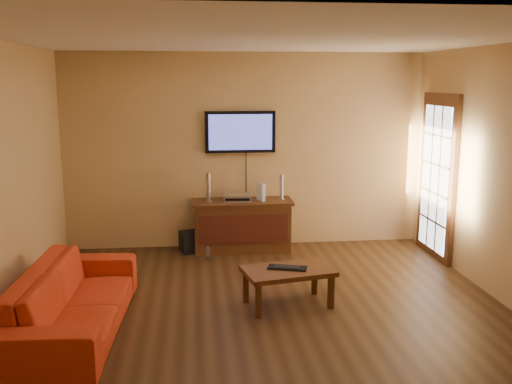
{
  "coord_description": "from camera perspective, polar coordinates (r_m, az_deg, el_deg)",
  "views": [
    {
      "loc": [
        -0.71,
        -5.37,
        2.33
      ],
      "look_at": [
        -0.04,
        0.8,
        1.1
      ],
      "focal_mm": 40.0,
      "sensor_mm": 36.0,
      "label": 1
    }
  ],
  "objects": [
    {
      "name": "ground_plane",
      "position": [
        5.9,
        1.24,
        -12.06
      ],
      "size": [
        5.0,
        5.0,
        0.0
      ],
      "primitive_type": "plane",
      "color": "#311E0D",
      "rests_on": "ground"
    },
    {
      "name": "room_walls",
      "position": [
        6.08,
        0.54,
        5.13
      ],
      "size": [
        5.0,
        5.0,
        5.0
      ],
      "color": "tan",
      "rests_on": "ground"
    },
    {
      "name": "french_door",
      "position": [
        7.86,
        17.66,
        1.29
      ],
      "size": [
        0.07,
        1.02,
        2.22
      ],
      "color": "#43220F",
      "rests_on": "ground"
    },
    {
      "name": "media_console",
      "position": [
        7.88,
        -1.4,
        -3.33
      ],
      "size": [
        1.38,
        0.53,
        0.7
      ],
      "color": "#43220F",
      "rests_on": "ground"
    },
    {
      "name": "television",
      "position": [
        7.88,
        -1.58,
        6.02
      ],
      "size": [
        0.97,
        0.08,
        0.57
      ],
      "color": "black",
      "rests_on": "ground"
    },
    {
      "name": "coffee_table",
      "position": [
        6.0,
        3.21,
        -8.2
      ],
      "size": [
        1.0,
        0.72,
        0.4
      ],
      "color": "#43220F",
      "rests_on": "ground"
    },
    {
      "name": "sofa",
      "position": [
        5.6,
        -17.81,
        -9.28
      ],
      "size": [
        0.73,
        2.18,
        0.84
      ],
      "primitive_type": "imported",
      "rotation": [
        0.0,
        0.0,
        1.52
      ],
      "color": "red",
      "rests_on": "ground"
    },
    {
      "name": "speaker_left",
      "position": [
        7.71,
        -4.79,
        0.33
      ],
      "size": [
        0.11,
        0.11,
        0.4
      ],
      "color": "silver",
      "rests_on": "media_console"
    },
    {
      "name": "speaker_right",
      "position": [
        7.85,
        2.57,
        0.39
      ],
      "size": [
        0.09,
        0.09,
        0.35
      ],
      "color": "silver",
      "rests_on": "media_console"
    },
    {
      "name": "av_receiver",
      "position": [
        7.79,
        -1.83,
        -0.56
      ],
      "size": [
        0.41,
        0.31,
        0.09
      ],
      "primitive_type": "cube",
      "rotation": [
        0.0,
        0.0,
        -0.12
      ],
      "color": "silver",
      "rests_on": "media_console"
    },
    {
      "name": "game_console",
      "position": [
        7.79,
        0.52,
        0.03
      ],
      "size": [
        0.11,
        0.18,
        0.24
      ],
      "primitive_type": "cube",
      "rotation": [
        0.0,
        0.0,
        0.35
      ],
      "color": "white",
      "rests_on": "media_console"
    },
    {
      "name": "subwoofer",
      "position": [
        7.91,
        -6.52,
        -4.95
      ],
      "size": [
        0.35,
        0.35,
        0.28
      ],
      "primitive_type": "cube",
      "rotation": [
        0.0,
        0.0,
        0.29
      ],
      "color": "black",
      "rests_on": "ground"
    },
    {
      "name": "bottle",
      "position": [
        7.55,
        -4.85,
        -6.13
      ],
      "size": [
        0.07,
        0.07,
        0.19
      ],
      "color": "white",
      "rests_on": "ground"
    },
    {
      "name": "keyboard",
      "position": [
        5.98,
        3.14,
        -7.55
      ],
      "size": [
        0.43,
        0.26,
        0.02
      ],
      "color": "black",
      "rests_on": "coffee_table"
    }
  ]
}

